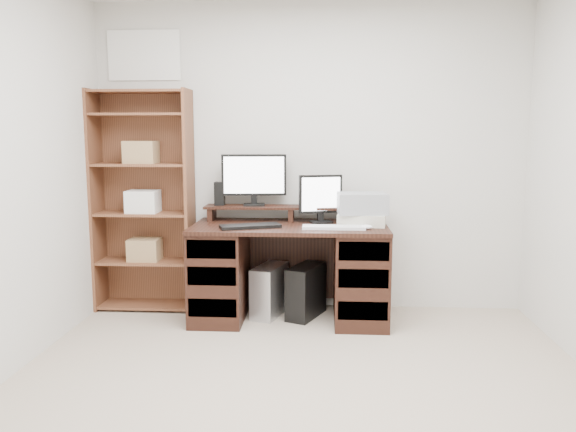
# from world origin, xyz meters

# --- Properties ---
(room) EXTENTS (3.54, 4.04, 2.54)m
(room) POSITION_xyz_m (-0.00, 0.00, 1.25)
(room) COLOR #B5A38D
(room) RESTS_ON ground
(desk) EXTENTS (1.50, 0.70, 0.75)m
(desk) POSITION_xyz_m (-0.14, 1.64, 0.39)
(desk) COLOR black
(desk) RESTS_ON ground
(riser_shelf) EXTENTS (1.40, 0.22, 0.12)m
(riser_shelf) POSITION_xyz_m (-0.14, 1.85, 0.84)
(riser_shelf) COLOR black
(riser_shelf) RESTS_ON desk
(monitor_wide) EXTENTS (0.52, 0.15, 0.41)m
(monitor_wide) POSITION_xyz_m (-0.44, 1.87, 1.10)
(monitor_wide) COLOR black
(monitor_wide) RESTS_ON riser_shelf
(monitor_small) EXTENTS (0.34, 0.17, 0.38)m
(monitor_small) POSITION_xyz_m (0.10, 1.77, 0.96)
(monitor_small) COLOR black
(monitor_small) RESTS_ON desk
(speaker) EXTENTS (0.08, 0.08, 0.19)m
(speaker) POSITION_xyz_m (-0.72, 1.86, 0.97)
(speaker) COLOR black
(speaker) RESTS_ON riser_shelf
(keyboard_black) EXTENTS (0.47, 0.30, 0.03)m
(keyboard_black) POSITION_xyz_m (-0.42, 1.48, 0.76)
(keyboard_black) COLOR black
(keyboard_black) RESTS_ON desk
(keyboard_white) EXTENTS (0.46, 0.14, 0.02)m
(keyboard_white) POSITION_xyz_m (0.20, 1.48, 0.76)
(keyboard_white) COLOR silver
(keyboard_white) RESTS_ON desk
(mouse) EXTENTS (0.09, 0.07, 0.03)m
(mouse) POSITION_xyz_m (0.44, 1.47, 0.77)
(mouse) COLOR white
(mouse) RESTS_ON desk
(printer) EXTENTS (0.39, 0.32, 0.09)m
(printer) POSITION_xyz_m (0.42, 1.67, 0.79)
(printer) COLOR #BBB7A3
(printer) RESTS_ON desk
(basket) EXTENTS (0.39, 0.29, 0.16)m
(basket) POSITION_xyz_m (0.42, 1.67, 0.92)
(basket) COLOR gray
(basket) RESTS_ON printer
(tower_silver) EXTENTS (0.29, 0.44, 0.40)m
(tower_silver) POSITION_xyz_m (-0.30, 1.71, 0.20)
(tower_silver) COLOR #BABCC1
(tower_silver) RESTS_ON ground
(tower_black) EXTENTS (0.33, 0.45, 0.41)m
(tower_black) POSITION_xyz_m (-0.01, 1.70, 0.21)
(tower_black) COLOR black
(tower_black) RESTS_ON ground
(bookshelf) EXTENTS (0.80, 0.30, 1.80)m
(bookshelf) POSITION_xyz_m (-1.35, 1.86, 0.92)
(bookshelf) COLOR brown
(bookshelf) RESTS_ON ground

